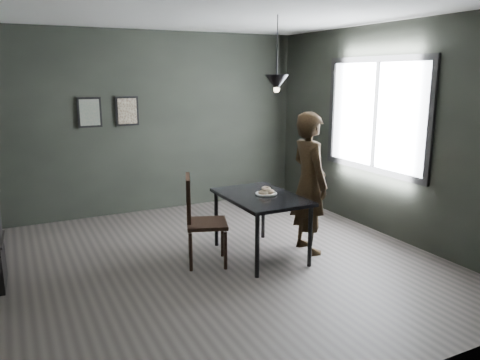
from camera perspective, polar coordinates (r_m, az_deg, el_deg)
name	(u,v)px	position (r m, az deg, el deg)	size (l,w,h in m)	color
ground	(215,264)	(5.51, -3.07, -10.15)	(5.00, 5.00, 0.00)	#3A3432
back_wall	(150,123)	(7.47, -10.94, 6.83)	(5.00, 0.10, 2.80)	black
ceiling	(212,9)	(5.12, -3.47, 20.12)	(5.00, 5.00, 0.02)	silver
window_assembly	(375,115)	(6.63, 16.18, 7.57)	(0.04, 1.96, 1.56)	white
cafe_table	(261,202)	(5.54, 2.55, -2.66)	(0.80, 1.20, 0.75)	black
white_plate	(266,194)	(5.54, 3.21, -1.74)	(0.23, 0.23, 0.01)	white
donut_pile	(266,191)	(5.53, 3.22, -1.34)	(0.21, 0.17, 0.09)	beige
woman	(309,183)	(5.71, 8.44, -0.37)	(0.63, 0.41, 1.72)	black
wood_chair	(198,215)	(5.32, -5.08, -4.23)	(0.57, 0.57, 1.04)	black
pendant_lamp	(277,82)	(5.55, 4.48, 11.78)	(0.28, 0.28, 0.86)	black
framed_print_left	(90,112)	(7.23, -17.87, 7.85)	(0.34, 0.04, 0.44)	black
framed_print_right	(127,111)	(7.34, -13.59, 8.17)	(0.34, 0.04, 0.44)	black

